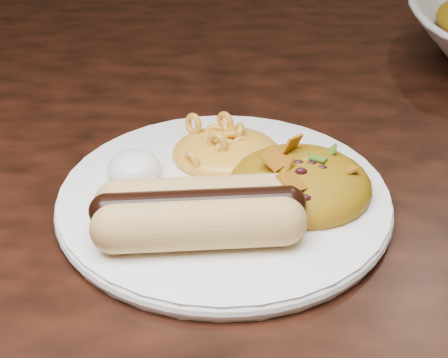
{
  "coord_description": "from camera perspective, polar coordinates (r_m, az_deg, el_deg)",
  "views": [
    {
      "loc": [
        0.12,
        -0.55,
        1.03
      ],
      "look_at": [
        0.11,
        -0.15,
        0.77
      ],
      "focal_mm": 50.0,
      "sensor_mm": 36.0,
      "label": 1
    }
  ],
  "objects": [
    {
      "name": "table",
      "position": [
        0.68,
        -9.49,
        -1.22
      ],
      "size": [
        1.6,
        0.9,
        0.75
      ],
      "color": "#33140B",
      "rests_on": "floor"
    },
    {
      "name": "plate",
      "position": [
        0.48,
        -0.0,
        -1.66
      ],
      "size": [
        0.33,
        0.33,
        0.01
      ],
      "primitive_type": "cylinder",
      "rotation": [
        0.0,
        0.0,
        -0.4
      ],
      "color": "white",
      "rests_on": "table"
    },
    {
      "name": "hotdog",
      "position": [
        0.43,
        -2.35,
        -2.94
      ],
      "size": [
        0.13,
        0.08,
        0.03
      ],
      "rotation": [
        0.0,
        0.0,
        0.09
      ],
      "color": "#E4B76C",
      "rests_on": "plate"
    },
    {
      "name": "mac_and_cheese",
      "position": [
        0.51,
        0.23,
        3.69
      ],
      "size": [
        0.1,
        0.1,
        0.03
      ],
      "primitive_type": "ellipsoid",
      "rotation": [
        0.0,
        0.0,
        0.19
      ],
      "color": "orange",
      "rests_on": "plate"
    },
    {
      "name": "sour_cream",
      "position": [
        0.5,
        -8.25,
        1.49
      ],
      "size": [
        0.05,
        0.05,
        0.03
      ],
      "primitive_type": "ellipsoid",
      "rotation": [
        0.0,
        0.0,
        -0.36
      ],
      "color": "white",
      "rests_on": "plate"
    },
    {
      "name": "taco_salad",
      "position": [
        0.47,
        7.04,
        0.68
      ],
      "size": [
        0.11,
        0.1,
        0.05
      ],
      "rotation": [
        0.0,
        0.0,
        -0.38
      ],
      "color": "#C74401",
      "rests_on": "plate"
    }
  ]
}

